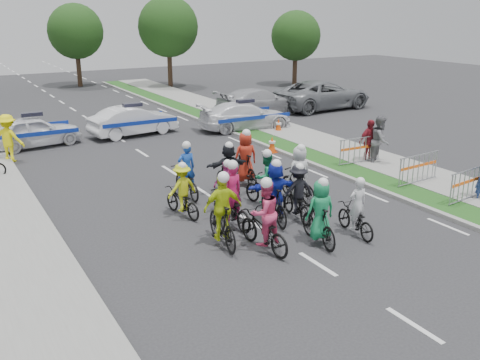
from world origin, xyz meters
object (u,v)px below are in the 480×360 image
rider_8 (265,186)px  civilian_sedan (259,102)px  rider_4 (297,197)px  spectator_2 (369,142)px  rider_13 (245,163)px  police_car_1 (133,121)px  civilian_suv (323,95)px  cone_0 (272,145)px  rider_10 (182,195)px  rider_5 (274,196)px  tree_1 (168,27)px  rider_6 (231,205)px  rider_12 (186,178)px  barrier_2 (360,151)px  police_car_0 (33,131)px  barrier_1 (418,170)px  cone_1 (278,126)px  barrier_0 (468,186)px  rider_7 (298,179)px  tree_2 (296,36)px  police_car_2 (245,116)px  marshal_hiviz (8,138)px  rider_11 (228,172)px  rider_2 (264,223)px  tree_4 (75,31)px  rider_0 (356,216)px  rider_9 (226,192)px  rider_3 (222,217)px  rider_1 (319,218)px  spectator_1 (380,140)px

rider_8 → civilian_sedan: (7.87, 12.90, 0.07)m
rider_4 → spectator_2: 6.85m
rider_8 → rider_13: bearing=-113.4°
police_car_1 → civilian_suv: size_ratio=0.68×
cone_0 → rider_10: bearing=-142.8°
rider_5 → spectator_2: 7.44m
tree_1 → rider_10: bearing=-112.4°
police_car_1 → rider_6: bearing=165.4°
rider_12 → barrier_2: 7.37m
police_car_0 → rider_5: bearing=-170.1°
tree_1 → barrier_1: bearing=-94.9°
civilian_suv → cone_1: size_ratio=8.84×
rider_6 → barrier_0: 7.62m
rider_7 → tree_2: 27.40m
civilian_sedan → cone_1: size_ratio=7.44×
police_car_2 → civilian_suv: bearing=-60.0°
barrier_2 → tree_2: tree_2 is taller
police_car_2 → civilian_suv: (7.07, 2.68, 0.17)m
cone_0 → civilian_suv: bearing=40.5°
civilian_sedan → marshal_hiviz: size_ratio=2.73×
rider_12 → tree_1: bearing=-109.8°
civilian_suv → cone_0: (-8.43, -7.20, -0.52)m
civilian_sedan → rider_8: bearing=146.1°
rider_7 → rider_11: size_ratio=1.05×
rider_2 → marshal_hiviz: rider_2 is taller
tree_4 → rider_0: bearing=-91.8°
police_car_2 → spectator_2: (1.02, -7.80, 0.19)m
barrier_1 → rider_13: bearing=148.9°
rider_0 → rider_13: 5.22m
rider_9 → cone_0: rider_9 is taller
rider_8 → cone_1: 10.48m
rider_13 → civilian_sedan: rider_13 is taller
rider_13 → police_car_1: size_ratio=0.47×
rider_0 → civilian_suv: civilian_suv is taller
rider_0 → rider_3: (-3.41, 1.21, 0.22)m
barrier_0 → cone_1: 11.35m
rider_11 → spectator_2: bearing=-172.7°
rider_2 → civilian_sedan: rider_2 is taller
rider_5 → police_car_2: size_ratio=0.40×
rider_11 → rider_5: bearing=91.8°
rider_2 → tree_4: size_ratio=0.31×
rider_11 → rider_9: bearing=62.0°
rider_0 → tree_1: tree_1 is taller
rider_1 → cone_1: size_ratio=2.61×
rider_3 → tree_4: size_ratio=0.32×
rider_9 → civilian_sedan: 15.65m
rider_0 → rider_6: size_ratio=0.86×
rider_8 → police_car_2: (5.18, 9.91, -0.00)m
spectator_1 → rider_9: bearing=157.7°
rider_12 → spectator_1: 8.13m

